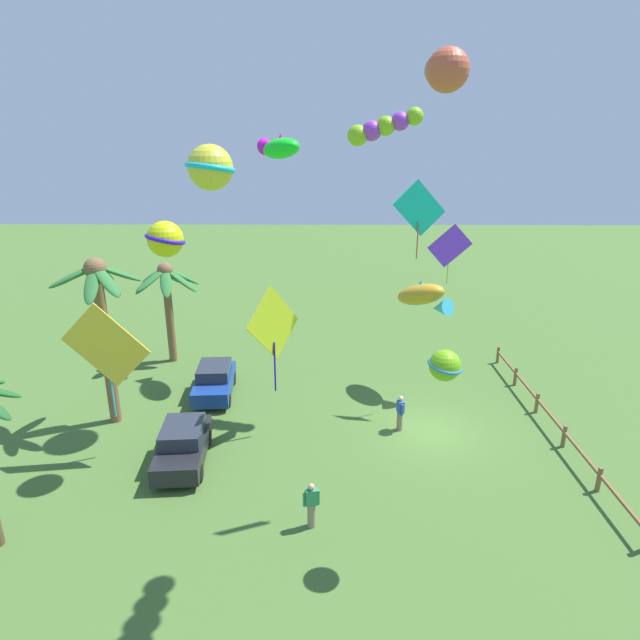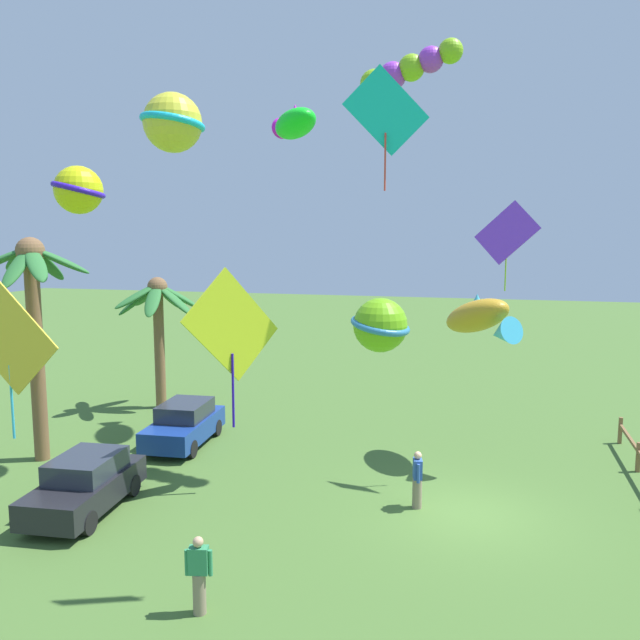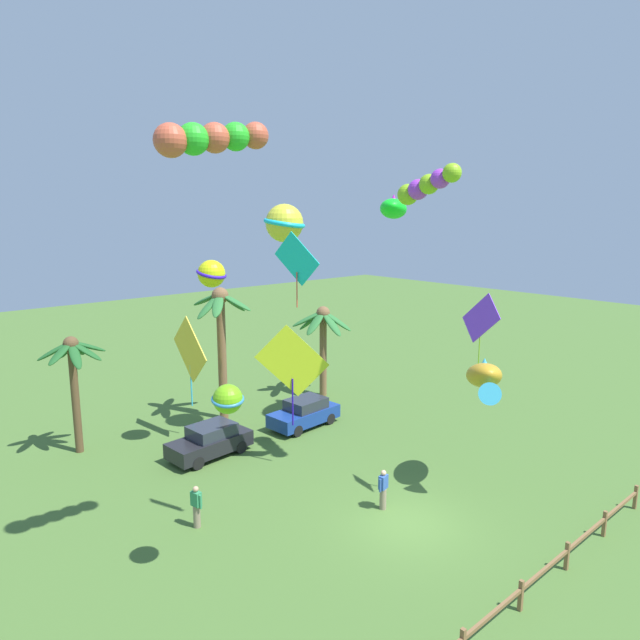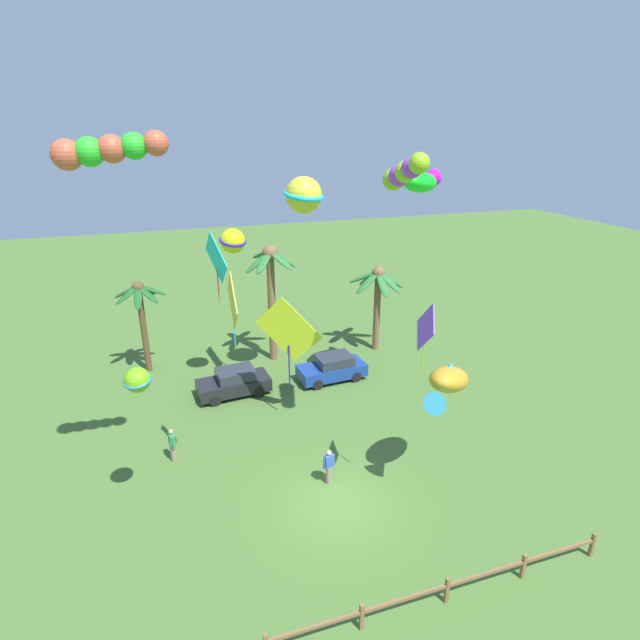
# 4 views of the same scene
# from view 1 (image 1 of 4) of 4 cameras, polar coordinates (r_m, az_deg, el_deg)

# --- Properties ---
(ground_plane) EXTENTS (120.00, 120.00, 0.00)m
(ground_plane) POSITION_cam_1_polar(r_m,az_deg,el_deg) (23.33, 11.96, -11.71)
(ground_plane) COLOR #476B2D
(palm_tree_0) EXTENTS (3.29, 3.47, 7.33)m
(palm_tree_0) POSITION_cam_1_polar(r_m,az_deg,el_deg) (23.32, -22.84, 1.47)
(palm_tree_0) COLOR brown
(palm_tree_0) RESTS_ON ground
(palm_tree_1) EXTENTS (3.59, 3.52, 5.64)m
(palm_tree_1) POSITION_cam_1_polar(r_m,az_deg,el_deg) (29.49, -16.40, 3.38)
(palm_tree_1) COLOR brown
(palm_tree_1) RESTS_ON ground
(rail_fence) EXTENTS (14.37, 0.12, 0.95)m
(rail_fence) POSITION_cam_1_polar(r_m,az_deg,el_deg) (24.74, 23.78, -9.57)
(rail_fence) COLOR brown
(rail_fence) RESTS_ON ground
(parked_car_0) EXTENTS (4.01, 1.97, 1.51)m
(parked_car_0) POSITION_cam_1_polar(r_m,az_deg,el_deg) (26.02, -11.42, -6.47)
(parked_car_0) COLOR navy
(parked_car_0) RESTS_ON ground
(parked_car_1) EXTENTS (4.03, 2.02, 1.51)m
(parked_car_1) POSITION_cam_1_polar(r_m,az_deg,el_deg) (21.16, -14.71, -12.99)
(parked_car_1) COLOR black
(parked_car_1) RESTS_ON ground
(spectator_0) EXTENTS (0.30, 0.54, 1.59)m
(spectator_0) POSITION_cam_1_polar(r_m,az_deg,el_deg) (17.52, -0.94, -19.49)
(spectator_0) COLOR gray
(spectator_0) RESTS_ON ground
(spectator_1) EXTENTS (0.54, 0.30, 1.59)m
(spectator_1) POSITION_cam_1_polar(r_m,az_deg,el_deg) (22.77, 8.73, -9.96)
(spectator_1) COLOR gray
(spectator_1) RESTS_ON ground
(kite_ball_0) EXTENTS (1.82, 1.82, 1.24)m
(kite_ball_0) POSITION_cam_1_polar(r_m,az_deg,el_deg) (18.82, -16.51, 8.46)
(kite_ball_0) COLOR #D0D712
(kite_diamond_1) EXTENTS (0.09, 3.29, 4.59)m
(kite_diamond_1) POSITION_cam_1_polar(r_m,az_deg,el_deg) (20.90, -22.26, -2.76)
(kite_diamond_1) COLOR yellow
(kite_diamond_2) EXTENTS (0.48, 1.67, 2.40)m
(kite_diamond_2) POSITION_cam_1_polar(r_m,az_deg,el_deg) (16.26, 10.77, 11.77)
(kite_diamond_2) COLOR #15C9BE
(kite_diamond_3) EXTENTS (2.83, 1.79, 4.59)m
(kite_diamond_3) POSITION_cam_1_polar(r_m,az_deg,el_deg) (20.83, -5.07, -0.55)
(kite_diamond_3) COLOR #CDDE23
(kite_tube_4) EXTENTS (3.30, 1.14, 1.13)m
(kite_tube_4) POSITION_cam_1_polar(r_m,az_deg,el_deg) (13.37, 13.34, 24.99)
(kite_tube_4) COLOR #CE5538
(kite_ball_5) EXTENTS (2.75, 2.75, 1.78)m
(kite_ball_5) POSITION_cam_1_polar(r_m,az_deg,el_deg) (21.63, -11.86, 15.94)
(kite_ball_5) COLOR yellow
(kite_tube_6) EXTENTS (1.02, 3.07, 1.52)m
(kite_tube_6) POSITION_cam_1_polar(r_m,az_deg,el_deg) (23.02, 6.79, 20.14)
(kite_tube_6) COLOR #87C61D
(kite_ball_7) EXTENTS (1.26, 1.26, 0.86)m
(kite_ball_7) POSITION_cam_1_polar(r_m,az_deg,el_deg) (14.51, 13.44, -4.83)
(kite_ball_7) COLOR #6CBB17
(kite_fish_8) EXTENTS (3.01, 2.63, 1.30)m
(kite_fish_8) POSITION_cam_1_polar(r_m,az_deg,el_deg) (26.31, -4.47, 18.21)
(kite_fish_8) COLOR #12E422
(kite_diamond_9) EXTENTS (0.47, 1.86, 2.63)m
(kite_diamond_9) POSITION_cam_1_polar(r_m,az_deg,el_deg) (23.46, 13.94, 7.77)
(kite_diamond_9) COLOR #8037E8
(kite_fish_10) EXTENTS (3.16, 2.94, 1.82)m
(kite_fish_10) POSITION_cam_1_polar(r_m,az_deg,el_deg) (25.42, 11.19, 2.58)
(kite_fish_10) COLOR gold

